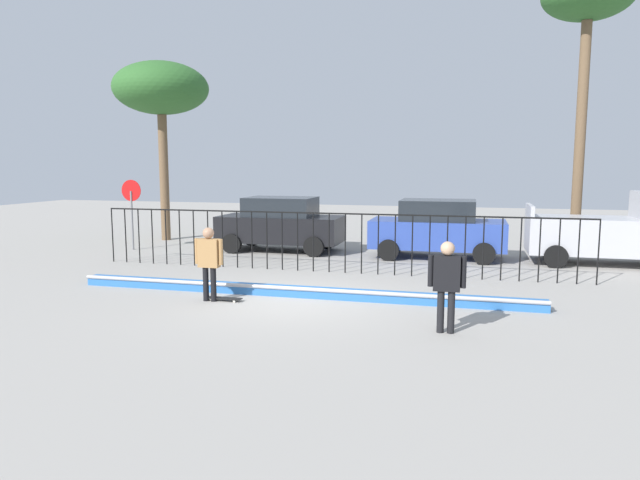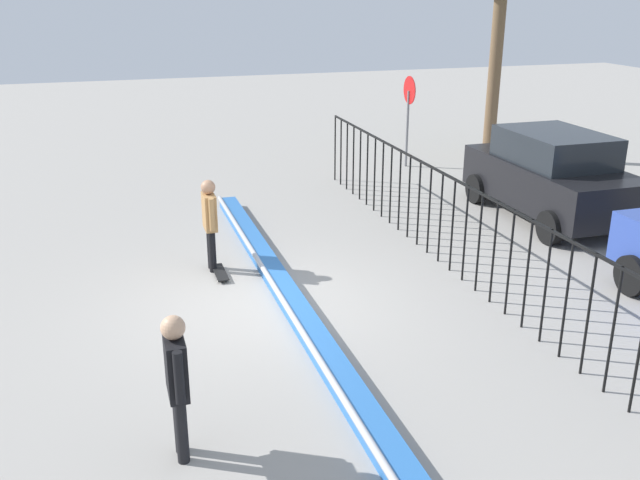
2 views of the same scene
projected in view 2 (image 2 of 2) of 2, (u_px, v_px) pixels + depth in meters
ground_plane at (261, 306)px, 11.22m from camera, size 60.00×60.00×0.00m
bowl_coping_ledge at (287, 296)px, 11.30m from camera, size 11.00×0.40×0.27m
perimeter_fence at (466, 223)px, 11.85m from camera, size 14.04×0.04×1.70m
skateboarder at (210, 217)px, 12.32m from camera, size 0.67×0.25×1.66m
skateboard at (220, 272)px, 12.38m from camera, size 0.80×0.20×0.07m
camera_operator at (177, 375)px, 7.31m from camera, size 0.68×0.25×1.68m
parked_car_black at (552, 175)px, 15.18m from camera, size 4.30×2.12×1.90m
stop_sign at (408, 109)px, 19.35m from camera, size 0.76×0.07×2.50m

